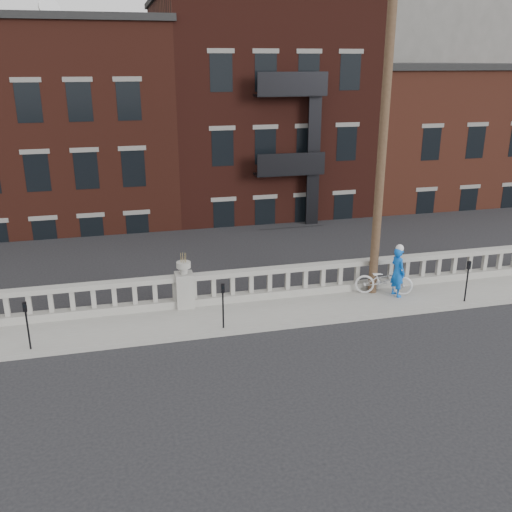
# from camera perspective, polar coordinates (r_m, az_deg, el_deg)

# --- Properties ---
(ground) EXTENTS (120.00, 120.00, 0.00)m
(ground) POSITION_cam_1_polar(r_m,az_deg,el_deg) (14.69, -5.03, -11.64)
(ground) COLOR black
(ground) RESTS_ON ground
(sidewalk) EXTENTS (32.00, 2.20, 0.15)m
(sidewalk) POSITION_cam_1_polar(r_m,az_deg,el_deg) (17.29, -6.66, -6.46)
(sidewalk) COLOR gray
(sidewalk) RESTS_ON ground
(balustrade) EXTENTS (28.00, 0.34, 1.03)m
(balustrade) POSITION_cam_1_polar(r_m,az_deg,el_deg) (17.92, -7.14, -3.55)
(balustrade) COLOR gray
(balustrade) RESTS_ON sidewalk
(planter_pedestal) EXTENTS (0.55, 0.55, 1.76)m
(planter_pedestal) POSITION_cam_1_polar(r_m,az_deg,el_deg) (17.85, -7.17, -2.99)
(planter_pedestal) COLOR gray
(planter_pedestal) RESTS_ON sidewalk
(lower_level) EXTENTS (80.00, 44.00, 20.80)m
(lower_level) POSITION_cam_1_polar(r_m,az_deg,el_deg) (35.97, -10.33, 10.97)
(lower_level) COLOR #605E59
(lower_level) RESTS_ON ground
(utility_pole) EXTENTS (1.60, 0.28, 10.00)m
(utility_pole) POSITION_cam_1_polar(r_m,az_deg,el_deg) (18.15, 12.58, 11.49)
(utility_pole) COLOR #422D1E
(utility_pole) RESTS_ON sidewalk
(parking_meter_b) EXTENTS (0.10, 0.09, 1.36)m
(parking_meter_b) POSITION_cam_1_polar(r_m,az_deg,el_deg) (16.23, -21.95, -5.98)
(parking_meter_b) COLOR black
(parking_meter_b) RESTS_ON sidewalk
(parking_meter_c) EXTENTS (0.10, 0.09, 1.36)m
(parking_meter_c) POSITION_cam_1_polar(r_m,az_deg,el_deg) (16.26, -3.33, -4.50)
(parking_meter_c) COLOR black
(parking_meter_c) RESTS_ON sidewalk
(parking_meter_d) EXTENTS (0.10, 0.09, 1.36)m
(parking_meter_d) POSITION_cam_1_polar(r_m,az_deg,el_deg) (19.21, 20.39, -1.94)
(parking_meter_d) COLOR black
(parking_meter_d) RESTS_ON sidewalk
(bicycle) EXTENTS (1.99, 1.28, 0.99)m
(bicycle) POSITION_cam_1_polar(r_m,az_deg,el_deg) (19.17, 12.68, -2.35)
(bicycle) COLOR silver
(bicycle) RESTS_ON sidewalk
(cyclist) EXTENTS (0.50, 0.66, 1.65)m
(cyclist) POSITION_cam_1_polar(r_m,az_deg,el_deg) (19.02, 13.99, -1.55)
(cyclist) COLOR blue
(cyclist) RESTS_ON sidewalk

